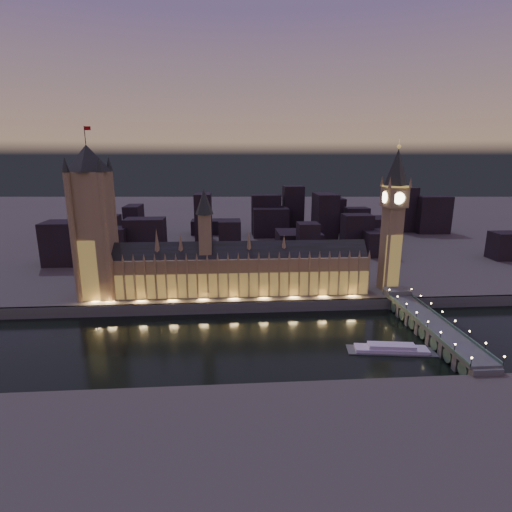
{
  "coord_description": "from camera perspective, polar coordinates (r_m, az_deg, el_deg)",
  "views": [
    {
      "loc": [
        -14.85,
        -225.25,
        109.13
      ],
      "look_at": [
        5.0,
        55.0,
        38.0
      ],
      "focal_mm": 28.0,
      "sensor_mm": 36.0,
      "label": 1
    }
  ],
  "objects": [
    {
      "name": "ground_plane",
      "position": [
        250.74,
        -0.26,
        -11.59
      ],
      "size": [
        2000.0,
        2000.0,
        0.0
      ],
      "primitive_type": "plane",
      "color": "black",
      "rests_on": "ground"
    },
    {
      "name": "north_bank",
      "position": [
        752.78,
        -2.9,
        6.16
      ],
      "size": [
        2000.0,
        960.0,
        8.0
      ],
      "primitive_type": "cube",
      "color": "#474640",
      "rests_on": "ground"
    },
    {
      "name": "embankment_wall",
      "position": [
        286.64,
        -0.81,
        -7.31
      ],
      "size": [
        2000.0,
        2.5,
        8.0
      ],
      "primitive_type": "cube",
      "color": "#555344",
      "rests_on": "ground"
    },
    {
      "name": "palace_of_westminster",
      "position": [
        298.7,
        -3.46,
        -1.9
      ],
      "size": [
        202.0,
        21.92,
        78.0
      ],
      "color": "olive",
      "rests_on": "north_bank"
    },
    {
      "name": "victoria_tower",
      "position": [
        305.37,
        -22.27,
        5.34
      ],
      "size": [
        31.68,
        31.68,
        120.16
      ],
      "color": "olive",
      "rests_on": "north_bank"
    },
    {
      "name": "elizabeth_tower",
      "position": [
        314.72,
        19.08,
        6.4
      ],
      "size": [
        18.0,
        18.0,
        112.13
      ],
      "color": "olive",
      "rests_on": "north_bank"
    },
    {
      "name": "westminster_bridge",
      "position": [
        274.05,
        23.43,
        -9.14
      ],
      "size": [
        17.46,
        113.0,
        15.9
      ],
      "color": "#555344",
      "rests_on": "ground"
    },
    {
      "name": "river_boat",
      "position": [
        246.74,
        18.75,
        -12.45
      ],
      "size": [
        50.71,
        18.41,
        4.5
      ],
      "color": "#555344",
      "rests_on": "ground"
    },
    {
      "name": "city_backdrop",
      "position": [
        480.34,
        1.92,
        4.73
      ],
      "size": [
        482.78,
        215.63,
        81.34
      ],
      "color": "black",
      "rests_on": "north_bank"
    }
  ]
}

